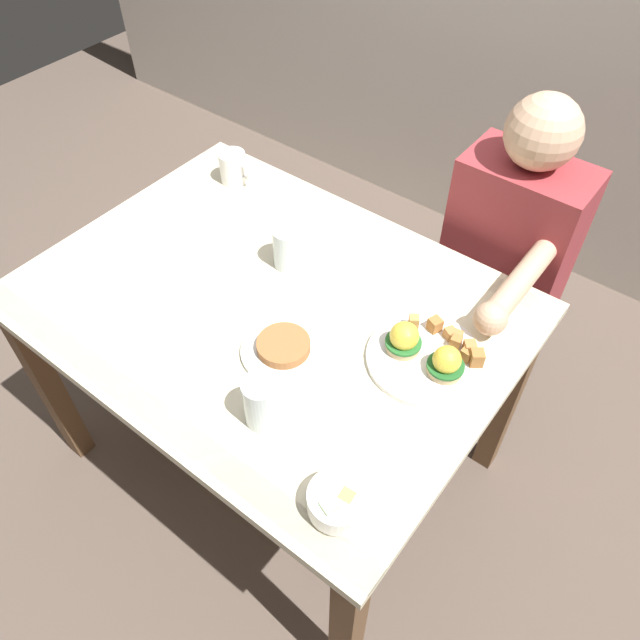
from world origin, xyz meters
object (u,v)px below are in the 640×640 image
at_px(eggs_benedict_plate, 427,353).
at_px(water_glass_far, 262,405).
at_px(fork, 286,206).
at_px(dining_table, 271,329).
at_px(coffee_mug, 233,167).
at_px(fruit_bowl, 338,502).
at_px(side_plate, 284,348).
at_px(water_glass_near, 288,249).
at_px(diner_person, 503,260).

height_order(eggs_benedict_plate, water_glass_far, water_glass_far).
bearing_deg(eggs_benedict_plate, fork, 158.72).
distance_m(fork, water_glass_far, 0.73).
height_order(dining_table, coffee_mug, coffee_mug).
bearing_deg(dining_table, coffee_mug, 142.10).
height_order(fruit_bowl, side_plate, fruit_bowl).
bearing_deg(fruit_bowl, water_glass_far, 164.91).
height_order(eggs_benedict_plate, side_plate, eggs_benedict_plate).
distance_m(eggs_benedict_plate, side_plate, 0.33).
xyz_separation_m(coffee_mug, side_plate, (0.55, -0.42, -0.04)).
height_order(fork, water_glass_near, water_glass_near).
xyz_separation_m(coffee_mug, fork, (0.20, -0.00, -0.05)).
bearing_deg(water_glass_near, dining_table, -70.84).
bearing_deg(diner_person, coffee_mug, -160.28).
relative_size(eggs_benedict_plate, coffee_mug, 2.42).
bearing_deg(coffee_mug, fork, -0.73).
bearing_deg(dining_table, side_plate, -36.87).
bearing_deg(side_plate, eggs_benedict_plate, 33.46).
relative_size(water_glass_near, side_plate, 0.57).
bearing_deg(dining_table, water_glass_near, 109.16).
relative_size(dining_table, diner_person, 1.05).
xyz_separation_m(fruit_bowl, coffee_mug, (-0.88, 0.66, 0.02)).
bearing_deg(diner_person, fruit_bowl, -83.94).
height_order(eggs_benedict_plate, coffee_mug, coffee_mug).
height_order(water_glass_near, water_glass_far, water_glass_far).
xyz_separation_m(fork, water_glass_near, (0.16, -0.18, 0.05)).
bearing_deg(fruit_bowl, side_plate, 144.79).
bearing_deg(diner_person, eggs_benedict_plate, -85.28).
height_order(coffee_mug, water_glass_far, water_glass_far).
xyz_separation_m(coffee_mug, diner_person, (0.78, 0.28, -0.14)).
xyz_separation_m(eggs_benedict_plate, water_glass_near, (-0.46, 0.06, 0.02)).
height_order(eggs_benedict_plate, fruit_bowl, eggs_benedict_plate).
distance_m(fruit_bowl, fork, 0.94).
height_order(water_glass_far, side_plate, water_glass_far).
bearing_deg(water_glass_near, side_plate, -52.45).
relative_size(dining_table, side_plate, 6.00).
bearing_deg(coffee_mug, water_glass_far, -42.97).
relative_size(fork, side_plate, 0.69).
relative_size(eggs_benedict_plate, side_plate, 1.35).
height_order(coffee_mug, side_plate, coffee_mug).
height_order(fruit_bowl, water_glass_far, water_glass_far).
relative_size(fruit_bowl, water_glass_far, 0.97).
distance_m(eggs_benedict_plate, fruit_bowl, 0.42).
relative_size(dining_table, water_glass_far, 9.73).
bearing_deg(dining_table, fork, 123.49).
relative_size(fruit_bowl, diner_person, 0.11).
xyz_separation_m(fruit_bowl, fork, (-0.68, 0.65, -0.03)).
xyz_separation_m(water_glass_far, diner_person, (0.15, 0.87, -0.14)).
xyz_separation_m(dining_table, fruit_bowl, (0.46, -0.33, 0.14)).
bearing_deg(fork, diner_person, 26.04).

